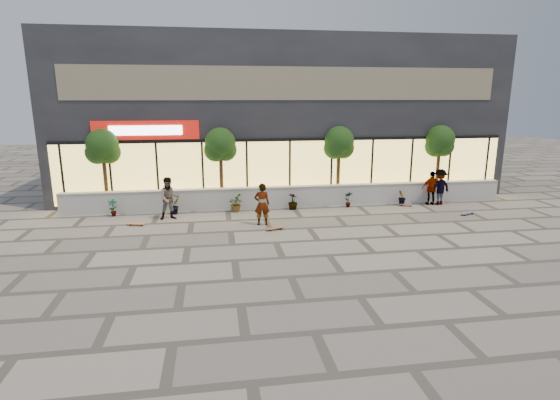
{
  "coord_description": "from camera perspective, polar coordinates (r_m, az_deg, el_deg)",
  "views": [
    {
      "loc": [
        -3.84,
        -13.86,
        5.37
      ],
      "look_at": [
        -1.25,
        3.08,
        1.3
      ],
      "focal_mm": 28.0,
      "sensor_mm": 36.0,
      "label": 1
    }
  ],
  "objects": [
    {
      "name": "skateboard_left",
      "position": [
        19.62,
        -18.28,
        -2.97
      ],
      "size": [
        0.82,
        0.41,
        0.1
      ],
      "rotation": [
        0.0,
        0.0,
        -0.27
      ],
      "color": "orange",
      "rests_on": "ground"
    },
    {
      "name": "shrub_c",
      "position": [
        20.92,
        -5.87,
        -0.43
      ],
      "size": [
        0.68,
        0.77,
        0.81
      ],
      "primitive_type": "imported",
      "rotation": [
        0.0,
        0.0,
        1.64
      ],
      "color": "#173611",
      "rests_on": "ground"
    },
    {
      "name": "skater_right_far",
      "position": [
        23.52,
        20.12,
        1.61
      ],
      "size": [
        1.3,
        0.92,
        1.82
      ],
      "primitive_type": "imported",
      "rotation": [
        0.0,
        0.0,
        3.37
      ],
      "color": "maroon",
      "rests_on": "ground"
    },
    {
      "name": "shrub_f",
      "position": [
        22.9,
        15.62,
        0.34
      ],
      "size": [
        0.55,
        0.57,
        0.81
      ],
      "primitive_type": "imported",
      "rotation": [
        0.0,
        0.0,
        4.1
      ],
      "color": "#173611",
      "rests_on": "ground"
    },
    {
      "name": "skateboard_center",
      "position": [
        18.03,
        -0.62,
        -3.7
      ],
      "size": [
        0.82,
        0.44,
        0.1
      ],
      "rotation": [
        0.0,
        0.0,
        0.32
      ],
      "color": "#975231",
      "rests_on": "ground"
    },
    {
      "name": "shrub_d",
      "position": [
        21.24,
        1.7,
        -0.16
      ],
      "size": [
        0.64,
        0.64,
        0.81
      ],
      "primitive_type": "imported",
      "rotation": [
        0.0,
        0.0,
        2.46
      ],
      "color": "#173611",
      "rests_on": "ground"
    },
    {
      "name": "tree_mideast",
      "position": [
        22.6,
        7.72,
        7.18
      ],
      "size": [
        1.6,
        1.5,
        3.92
      ],
      "color": "#4C351B",
      "rests_on": "ground"
    },
    {
      "name": "retail_building",
      "position": [
        26.64,
        -0.41,
        10.94
      ],
      "size": [
        24.0,
        9.17,
        8.5
      ],
      "color": "#222227",
      "rests_on": "ground"
    },
    {
      "name": "skater_left",
      "position": [
        19.99,
        -14.23,
        0.19
      ],
      "size": [
        1.08,
        0.93,
        1.92
      ],
      "primitive_type": "imported",
      "rotation": [
        0.0,
        0.0,
        0.24
      ],
      "color": "tan",
      "rests_on": "ground"
    },
    {
      "name": "tree_west",
      "position": [
        22.29,
        -22.16,
        6.24
      ],
      "size": [
        1.6,
        1.5,
        3.92
      ],
      "color": "#4C351B",
      "rests_on": "ground"
    },
    {
      "name": "shrub_b",
      "position": [
        20.99,
        -13.52,
        -0.7
      ],
      "size": [
        0.57,
        0.57,
        0.81
      ],
      "primitive_type": "imported",
      "rotation": [
        0.0,
        0.0,
        0.82
      ],
      "color": "#173611",
      "rests_on": "ground"
    },
    {
      "name": "skateboard_right_far",
      "position": [
        22.15,
        23.29,
        -1.56
      ],
      "size": [
        0.85,
        0.51,
        0.1
      ],
      "rotation": [
        0.0,
        0.0,
        0.39
      ],
      "color": "#545094",
      "rests_on": "ground"
    },
    {
      "name": "tree_midwest",
      "position": [
        21.69,
        -7.79,
        6.93
      ],
      "size": [
        1.6,
        1.5,
        3.92
      ],
      "color": "#4C351B",
      "rests_on": "ground"
    },
    {
      "name": "skater_center",
      "position": [
        18.55,
        -2.37,
        -0.56
      ],
      "size": [
        0.67,
        0.45,
        1.82
      ],
      "primitive_type": "imported",
      "rotation": [
        0.0,
        0.0,
        3.12
      ],
      "color": "white",
      "rests_on": "ground"
    },
    {
      "name": "planter_wall",
      "position": [
        21.75,
        1.7,
        0.48
      ],
      "size": [
        22.0,
        0.42,
        1.04
      ],
      "color": "#BCB8B3",
      "rests_on": "ground"
    },
    {
      "name": "shrub_a",
      "position": [
        21.42,
        -21.0,
        -0.95
      ],
      "size": [
        0.43,
        0.29,
        0.81
      ],
      "primitive_type": "imported",
      "color": "#173611",
      "rests_on": "ground"
    },
    {
      "name": "tree_east",
      "position": [
        24.71,
        20.15,
        7.02
      ],
      "size": [
        1.6,
        1.5,
        3.92
      ],
      "color": "#4C351B",
      "rests_on": "ground"
    },
    {
      "name": "ground",
      "position": [
        15.35,
        6.42,
        -7.2
      ],
      "size": [
        80.0,
        80.0,
        0.0
      ],
      "primitive_type": "plane",
      "color": "gray",
      "rests_on": "ground"
    },
    {
      "name": "shrub_e",
      "position": [
        21.9,
        8.92,
        0.1
      ],
      "size": [
        0.46,
        0.35,
        0.81
      ],
      "primitive_type": "imported",
      "rotation": [
        0.0,
        0.0,
        3.28
      ],
      "color": "#173611",
      "rests_on": "ground"
    },
    {
      "name": "skateboard_right_near",
      "position": [
        22.81,
        16.13,
        -0.61
      ],
      "size": [
        0.7,
        0.44,
        0.08
      ],
      "rotation": [
        0.0,
        0.0,
        -0.42
      ],
      "color": "brown",
      "rests_on": "ground"
    },
    {
      "name": "skater_right_near",
      "position": [
        23.33,
        19.2,
        1.46
      ],
      "size": [
        1.05,
        0.53,
        1.72
      ],
      "primitive_type": "imported",
      "rotation": [
        0.0,
        0.0,
        3.03
      ],
      "color": "silver",
      "rests_on": "ground"
    }
  ]
}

